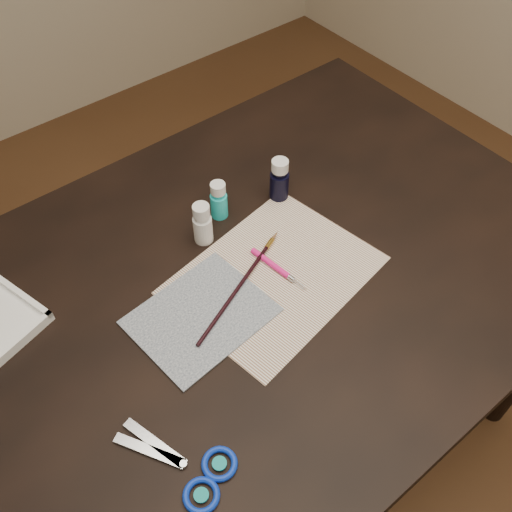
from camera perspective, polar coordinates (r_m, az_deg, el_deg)
ground at (r=1.75m, az=0.00°, el=-17.36°), size 3.50×3.50×0.02m
table at (r=1.40m, az=0.00°, el=-11.27°), size 1.30×0.90×0.75m
paper at (r=1.08m, az=1.82°, el=-1.91°), size 0.41×0.34×0.00m
canvas at (r=1.03m, az=-5.53°, el=-5.98°), size 0.25×0.21×0.00m
paint_bottle_white at (r=1.11m, az=-5.38°, el=3.28°), size 0.04×0.04×0.09m
paint_bottle_cyan at (r=1.16m, az=-3.75°, el=5.62°), size 0.04×0.04×0.09m
paint_bottle_navy at (r=1.19m, az=2.36°, el=7.67°), size 0.05×0.05×0.10m
paintbrush at (r=1.06m, az=-1.51°, el=-2.79°), size 0.28×0.13×0.01m
craft_knife at (r=1.08m, az=2.32°, el=-1.35°), size 0.03×0.14×0.01m
scissors at (r=0.91m, az=-8.60°, el=-19.78°), size 0.20×0.24×0.01m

